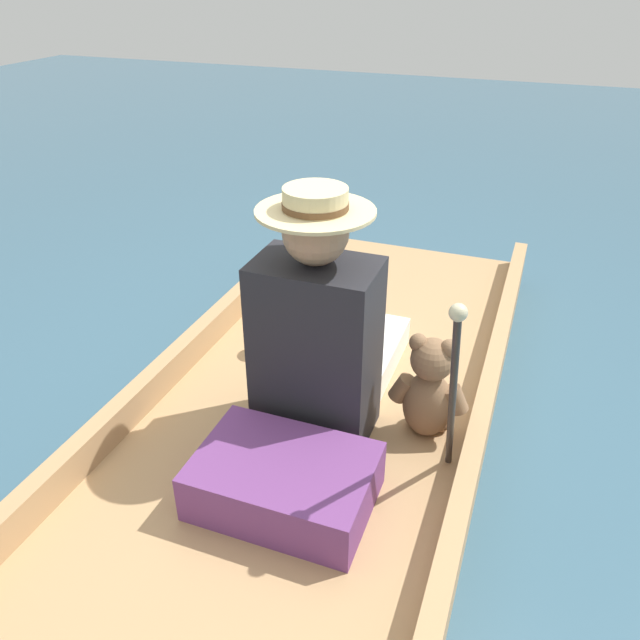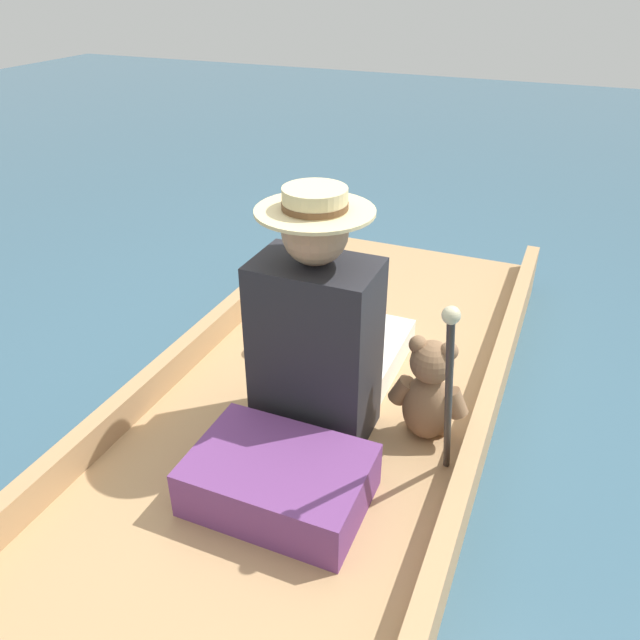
% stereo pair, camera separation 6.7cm
% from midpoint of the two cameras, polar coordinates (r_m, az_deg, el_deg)
% --- Properties ---
extents(ground_plane, '(16.00, 16.00, 0.00)m').
position_cam_midpoint_polar(ground_plane, '(2.37, -0.47, -9.36)').
color(ground_plane, '#385B70').
extents(punt_boat, '(1.18, 2.79, 0.25)m').
position_cam_midpoint_polar(punt_boat, '(2.32, -0.48, -7.83)').
color(punt_boat, tan).
rests_on(punt_boat, ground_plane).
extents(seat_cushion, '(0.50, 0.35, 0.15)m').
position_cam_midpoint_polar(seat_cushion, '(1.84, -4.37, -14.46)').
color(seat_cushion, '#6B3875').
rests_on(seat_cushion, punt_boat).
extents(seated_person, '(0.37, 0.80, 0.83)m').
position_cam_midpoint_polar(seated_person, '(2.02, -0.48, -1.57)').
color(seated_person, white).
rests_on(seated_person, punt_boat).
extents(teddy_bear, '(0.26, 0.15, 0.38)m').
position_cam_midpoint_polar(teddy_bear, '(2.03, 9.01, -6.31)').
color(teddy_bear, '#846042').
rests_on(teddy_bear, punt_boat).
extents(wine_glass, '(0.10, 0.10, 0.10)m').
position_cam_midpoint_polar(wine_glass, '(2.48, -5.74, -1.63)').
color(wine_glass, silver).
rests_on(wine_glass, punt_boat).
extents(walking_cane, '(0.04, 0.29, 0.70)m').
position_cam_midpoint_polar(walking_cane, '(1.66, 10.98, -5.56)').
color(walking_cane, '#2D2823').
rests_on(walking_cane, punt_boat).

